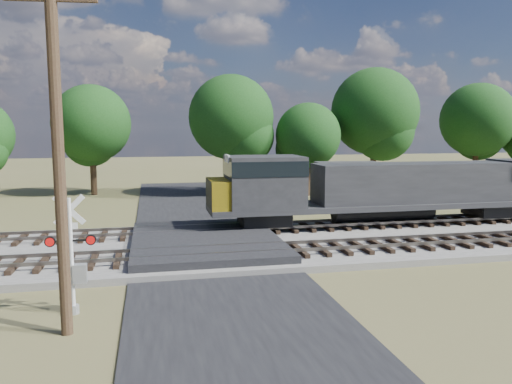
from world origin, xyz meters
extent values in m
plane|color=brown|center=(0.00, 0.00, 0.00)|extent=(160.00, 160.00, 0.00)
cube|color=gray|center=(10.00, 0.50, 0.15)|extent=(140.00, 10.00, 0.30)
cube|color=black|center=(0.00, 0.00, 0.04)|extent=(7.00, 60.00, 0.08)
cube|color=#262628|center=(0.00, 0.50, 0.32)|extent=(7.00, 9.00, 0.62)
cube|color=black|center=(2.00, -2.00, 0.39)|extent=(44.00, 2.60, 0.18)
cube|color=#5E5751|center=(10.00, -2.72, 0.55)|extent=(140.00, 0.08, 0.15)
cube|color=#5E5751|center=(10.00, -1.28, 0.55)|extent=(140.00, 0.08, 0.15)
cube|color=black|center=(2.00, 3.00, 0.39)|extent=(44.00, 2.60, 0.18)
cube|color=#5E5751|center=(10.00, 2.28, 0.55)|extent=(140.00, 0.08, 0.15)
cube|color=#5E5751|center=(10.00, 3.72, 0.55)|extent=(140.00, 0.08, 0.15)
cylinder|color=silver|center=(-5.07, -7.10, 1.87)|extent=(0.13, 0.13, 3.74)
cylinder|color=#95979A|center=(-5.07, -7.10, 0.14)|extent=(0.34, 0.34, 0.28)
cube|color=silver|center=(-5.07, -7.10, 3.37)|extent=(0.98, 0.05, 0.98)
cube|color=silver|center=(-5.07, -7.10, 3.37)|extent=(0.98, 0.05, 0.98)
cube|color=silver|center=(-5.07, -7.10, 2.86)|extent=(0.47, 0.03, 0.21)
cube|color=black|center=(-5.07, -7.10, 2.39)|extent=(1.50, 0.07, 0.06)
cylinder|color=red|center=(-5.68, -7.11, 2.39)|extent=(0.34, 0.10, 0.34)
cylinder|color=red|center=(-4.46, -7.10, 2.39)|extent=(0.34, 0.10, 0.34)
cube|color=#95979A|center=(-4.84, -7.10, 1.31)|extent=(0.42, 0.28, 0.61)
cylinder|color=silver|center=(4.64, 7.94, 1.84)|extent=(0.13, 0.13, 3.69)
cylinder|color=#95979A|center=(4.64, 7.94, 0.14)|extent=(0.33, 0.33, 0.28)
cube|color=silver|center=(4.64, 7.94, 3.32)|extent=(0.95, 0.23, 0.96)
cube|color=silver|center=(4.64, 7.94, 3.32)|extent=(0.95, 0.23, 0.96)
cube|color=silver|center=(4.64, 7.94, 2.81)|extent=(0.46, 0.12, 0.20)
cube|color=black|center=(4.64, 7.94, 2.35)|extent=(1.46, 0.34, 0.06)
cylinder|color=red|center=(5.22, 7.83, 2.35)|extent=(0.34, 0.16, 0.33)
cylinder|color=red|center=(4.05, 8.06, 2.35)|extent=(0.34, 0.16, 0.33)
cube|color=#95979A|center=(4.41, 7.99, 1.29)|extent=(0.46, 0.35, 0.60)
cylinder|color=#3C261B|center=(-5.03, -8.73, 4.99)|extent=(0.33, 0.33, 9.97)
cube|color=#40231B|center=(12.30, 11.56, 1.53)|extent=(4.69, 4.69, 3.06)
cube|color=#303033|center=(12.30, 11.56, 3.17)|extent=(5.16, 5.16, 0.22)
cylinder|color=black|center=(-7.46, 22.55, 2.41)|extent=(0.56, 0.56, 4.83)
sphere|color=#143912|center=(-7.46, 22.55, 6.27)|extent=(6.76, 6.76, 6.76)
cylinder|color=black|center=(4.40, 19.59, 2.61)|extent=(0.56, 0.56, 5.23)
sphere|color=#143912|center=(4.40, 19.59, 6.80)|extent=(7.32, 7.32, 7.32)
cylinder|color=black|center=(10.90, 18.14, 2.02)|extent=(0.56, 0.56, 4.03)
sphere|color=#143912|center=(10.90, 18.14, 5.24)|extent=(5.64, 5.64, 5.64)
cylinder|color=black|center=(17.62, 19.39, 2.83)|extent=(0.56, 0.56, 5.66)
sphere|color=#143912|center=(17.62, 19.39, 7.36)|extent=(7.92, 7.92, 7.92)
cylinder|color=black|center=(29.20, 20.66, 2.57)|extent=(0.56, 0.56, 5.14)
sphere|color=#143912|center=(29.20, 20.66, 6.68)|extent=(7.20, 7.20, 7.20)
camera|label=1|loc=(-2.56, -23.33, 5.92)|focal=35.00mm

